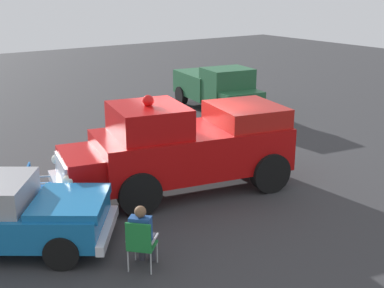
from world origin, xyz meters
TOP-DOWN VIEW (x-y plane):
  - ground_plane at (0.00, 0.00)m, footprint 60.00×60.00m
  - vintage_fire_truck at (-0.58, -0.42)m, footprint 6.27×3.40m
  - classic_hot_rod at (-5.31, -0.87)m, footprint 4.63×4.03m
  - parked_pickup at (5.49, 6.10)m, footprint 2.62×5.02m
  - lawn_chair_near_truck at (-3.46, -3.27)m, footprint 0.69×0.69m
  - lawn_chair_by_car at (-4.05, 0.84)m, footprint 0.66×0.66m
  - spectator_seated at (-3.37, -3.18)m, footprint 0.64×0.64m
  - traffic_cone at (3.57, 1.86)m, footprint 0.40×0.40m

SIDE VIEW (x-z plane):
  - ground_plane at x=0.00m, z-range 0.00..0.00m
  - traffic_cone at x=3.57m, z-range -0.01..0.63m
  - lawn_chair_near_truck at x=-3.46m, z-range 0.08..1.10m
  - lawn_chair_by_car at x=-4.05m, z-range 0.08..1.10m
  - spectator_seated at x=-3.37m, z-range 0.05..1.34m
  - classic_hot_rod at x=-5.31m, z-range 0.02..1.48m
  - parked_pickup at x=5.49m, z-range 0.04..1.94m
  - vintage_fire_truck at x=-0.58m, z-range -0.10..2.49m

